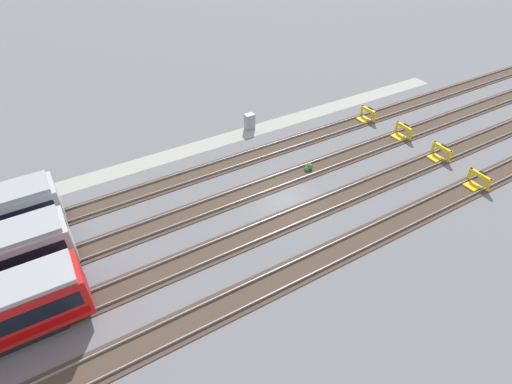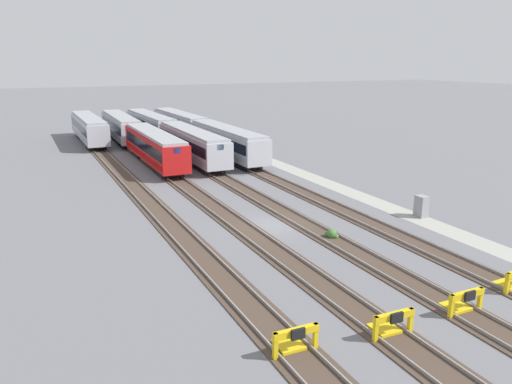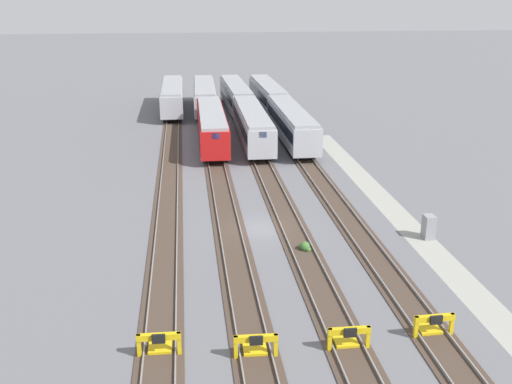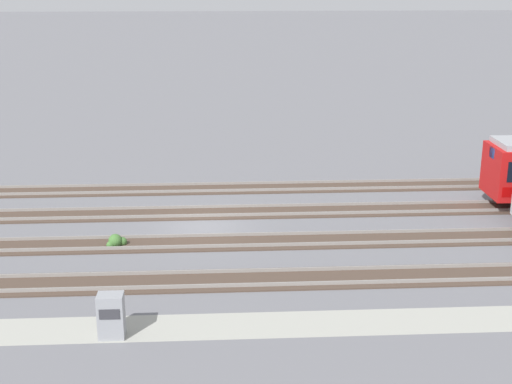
{
  "view_description": "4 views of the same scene",
  "coord_description": "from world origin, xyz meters",
  "px_view_note": "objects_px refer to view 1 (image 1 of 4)",
  "views": [
    {
      "loc": [
        14.11,
        19.6,
        20.29
      ],
      "look_at": [
        2.65,
        -0.0,
        1.8
      ],
      "focal_mm": 28.0,
      "sensor_mm": 36.0,
      "label": 1
    },
    {
      "loc": [
        -29.7,
        15.42,
        11.32
      ],
      "look_at": [
        2.65,
        -0.0,
        1.8
      ],
      "focal_mm": 35.0,
      "sensor_mm": 36.0,
      "label": 2
    },
    {
      "loc": [
        -38.32,
        4.93,
        15.8
      ],
      "look_at": [
        2.65,
        -0.0,
        1.8
      ],
      "focal_mm": 42.0,
      "sensor_mm": 36.0,
      "label": 3
    },
    {
      "loc": [
        0.75,
        -33.41,
        12.2
      ],
      "look_at": [
        2.65,
        -0.0,
        1.8
      ],
      "focal_mm": 50.0,
      "sensor_mm": 36.0,
      "label": 4
    }
  ],
  "objects_px": {
    "electrical_cabinet": "(250,122)",
    "weed_clump": "(308,167)",
    "bumper_stop_middle_track": "(439,153)",
    "bumper_stop_far_inner_track": "(477,181)",
    "bumper_stop_near_inner_track": "(402,132)",
    "bumper_stop_nearest_track": "(366,115)"
  },
  "relations": [
    {
      "from": "bumper_stop_nearest_track",
      "to": "bumper_stop_middle_track",
      "type": "height_order",
      "value": "same"
    },
    {
      "from": "bumper_stop_near_inner_track",
      "to": "weed_clump",
      "type": "bearing_deg",
      "value": -0.87
    },
    {
      "from": "bumper_stop_near_inner_track",
      "to": "weed_clump",
      "type": "distance_m",
      "value": 10.94
    },
    {
      "from": "bumper_stop_near_inner_track",
      "to": "bumper_stop_middle_track",
      "type": "bearing_deg",
      "value": 91.69
    },
    {
      "from": "bumper_stop_near_inner_track",
      "to": "electrical_cabinet",
      "type": "relative_size",
      "value": 1.25
    },
    {
      "from": "bumper_stop_middle_track",
      "to": "electrical_cabinet",
      "type": "xyz_separation_m",
      "value": [
        12.03,
        -13.08,
        0.29
      ]
    },
    {
      "from": "bumper_stop_far_inner_track",
      "to": "weed_clump",
      "type": "relative_size",
      "value": 2.18
    },
    {
      "from": "bumper_stop_far_inner_track",
      "to": "weed_clump",
      "type": "xyz_separation_m",
      "value": [
        10.4,
        -8.81,
        -0.27
      ]
    },
    {
      "from": "bumper_stop_middle_track",
      "to": "weed_clump",
      "type": "bearing_deg",
      "value": -22.07
    },
    {
      "from": "electrical_cabinet",
      "to": "weed_clump",
      "type": "height_order",
      "value": "electrical_cabinet"
    },
    {
      "from": "bumper_stop_nearest_track",
      "to": "bumper_stop_far_inner_track",
      "type": "bearing_deg",
      "value": 90.25
    },
    {
      "from": "bumper_stop_nearest_track",
      "to": "weed_clump",
      "type": "relative_size",
      "value": 2.18
    },
    {
      "from": "bumper_stop_nearest_track",
      "to": "bumper_stop_far_inner_track",
      "type": "distance_m",
      "value": 12.96
    },
    {
      "from": "bumper_stop_middle_track",
      "to": "weed_clump",
      "type": "relative_size",
      "value": 2.18
    },
    {
      "from": "bumper_stop_nearest_track",
      "to": "bumper_stop_near_inner_track",
      "type": "relative_size",
      "value": 1.0
    },
    {
      "from": "bumper_stop_near_inner_track",
      "to": "bumper_stop_far_inner_track",
      "type": "distance_m",
      "value": 8.66
    },
    {
      "from": "electrical_cabinet",
      "to": "weed_clump",
      "type": "bearing_deg",
      "value": 96.44
    },
    {
      "from": "bumper_stop_middle_track",
      "to": "electrical_cabinet",
      "type": "height_order",
      "value": "electrical_cabinet"
    },
    {
      "from": "bumper_stop_near_inner_track",
      "to": "bumper_stop_far_inner_track",
      "type": "bearing_deg",
      "value": 86.46
    },
    {
      "from": "electrical_cabinet",
      "to": "weed_clump",
      "type": "relative_size",
      "value": 1.74
    },
    {
      "from": "bumper_stop_nearest_track",
      "to": "electrical_cabinet",
      "type": "xyz_separation_m",
      "value": [
        11.31,
        -4.45,
        0.29
      ]
    },
    {
      "from": "bumper_stop_nearest_track",
      "to": "bumper_stop_near_inner_track",
      "type": "xyz_separation_m",
      "value": [
        -0.59,
        4.31,
        0.0
      ]
    }
  ]
}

